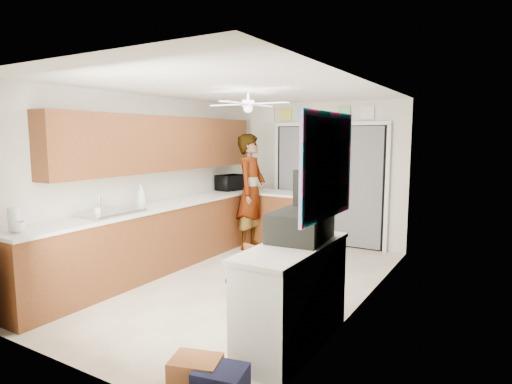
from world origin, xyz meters
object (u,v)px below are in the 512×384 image
at_px(cup, 18,227).
at_px(dog, 256,271).
at_px(cardboard_box, 196,373).
at_px(navy_crate, 221,383).
at_px(paper_towel_roll, 14,219).
at_px(suitcase, 300,226).
at_px(man, 251,192).
at_px(soap_bottle, 141,195).
at_px(microwave, 231,183).

bearing_deg(cup, dog, 52.83).
distance_m(cardboard_box, navy_crate, 0.23).
height_order(paper_towel_roll, dog, paper_towel_roll).
xyz_separation_m(cup, suitcase, (2.58, 1.19, 0.08)).
xyz_separation_m(navy_crate, man, (-2.03, 3.75, 0.86)).
distance_m(soap_bottle, cup, 1.84).
xyz_separation_m(man, dog, (1.09, -1.68, -0.74)).
bearing_deg(soap_bottle, man, 71.85).
distance_m(navy_crate, dog, 2.28).
height_order(paper_towel_roll, navy_crate, paper_towel_roll).
xyz_separation_m(microwave, navy_crate, (2.59, -3.96, -0.97)).
bearing_deg(cardboard_box, cup, 179.68).
xyz_separation_m(microwave, man, (0.56, -0.21, -0.10)).
xyz_separation_m(paper_towel_roll, dog, (1.68, 2.03, -0.83)).
bearing_deg(cup, microwave, 91.19).
relative_size(cardboard_box, man, 0.19).
height_order(soap_bottle, cardboard_box, soap_bottle).
bearing_deg(paper_towel_roll, microwave, 89.55).
height_order(microwave, dog, microwave).
distance_m(microwave, paper_towel_roll, 3.92).
bearing_deg(man, microwave, 60.89).
distance_m(suitcase, dog, 1.58).
height_order(man, dog, man).
relative_size(cup, navy_crate, 0.39).
relative_size(microwave, suitcase, 0.79).
bearing_deg(cup, cardboard_box, -0.32).
bearing_deg(paper_towel_roll, cardboard_box, -0.98).
bearing_deg(microwave, man, -101.65).
relative_size(paper_towel_roll, man, 0.13).
height_order(paper_towel_roll, cardboard_box, paper_towel_roll).
height_order(suitcase, dog, suitcase).
height_order(microwave, navy_crate, microwave).
xyz_separation_m(cup, cardboard_box, (2.27, -0.01, -0.88)).
distance_m(cardboard_box, man, 4.25).
height_order(paper_towel_roll, man, man).
bearing_deg(navy_crate, soap_bottle, 145.31).
xyz_separation_m(cup, navy_crate, (2.51, -0.01, -0.89)).
height_order(navy_crate, dog, dog).
bearing_deg(cup, paper_towel_roll, 166.00).
relative_size(microwave, cardboard_box, 1.35).
relative_size(soap_bottle, paper_towel_roll, 1.32).
height_order(suitcase, navy_crate, suitcase).
height_order(cup, paper_towel_roll, paper_towel_roll).
height_order(microwave, cup, microwave).
height_order(soap_bottle, dog, soap_bottle).
xyz_separation_m(suitcase, navy_crate, (-0.07, -1.20, -0.97)).
bearing_deg(cardboard_box, navy_crate, 0.00).
bearing_deg(microwave, soap_bottle, -173.15).
relative_size(microwave, cup, 3.55).
xyz_separation_m(soap_bottle, cardboard_box, (2.42, -1.84, -0.99)).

